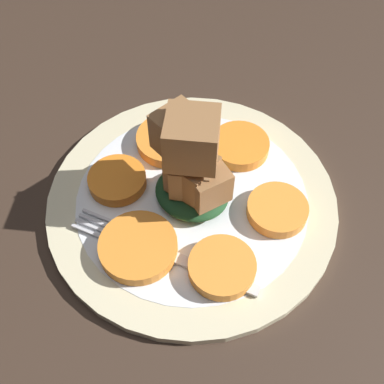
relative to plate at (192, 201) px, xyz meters
The scene contains 10 objects.
table_slab 1.52cm from the plate, ahead, with size 120.00×120.00×2.00cm, color #38281E.
plate is the anchor object (origin of this frame).
carrot_slice_0 8.98cm from the plate, 21.14° to the left, with size 6.22×6.22×1.29cm, color orange.
carrot_slice_1 8.64cm from the plate, 84.97° to the left, with size 6.56×6.56×1.29cm, color orange.
carrot_slice_2 8.07cm from the plate, 142.63° to the left, with size 7.46×7.46×1.29cm, color orange.
carrot_slice_3 8.24cm from the plate, 159.03° to the right, with size 6.17×6.17×1.29cm, color orange.
carrot_slice_4 8.24cm from the plate, 95.75° to the right, with size 7.65×7.65×1.29cm, color orange.
carrot_slice_5 8.97cm from the plate, 37.76° to the right, with size 6.44×6.44×1.29cm, color orange.
center_pile 5.69cm from the plate, behind, with size 8.69×7.08×11.54cm.
fork 7.28cm from the plate, 82.38° to the right, with size 19.56×4.84×0.40cm.
Camera 1 is at (16.17, -24.14, 44.39)cm, focal length 45.00 mm.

